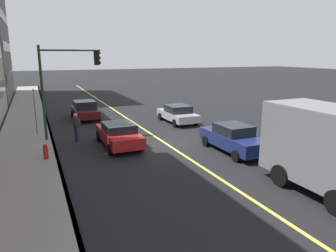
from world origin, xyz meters
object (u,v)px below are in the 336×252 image
Objects in this scene: pedestrian_with_backpack at (76,125)px; traffic_light_mast at (65,77)px; car_maroon at (85,110)px; car_silver at (178,114)px; street_sign_post at (35,109)px; car_navy at (233,138)px; fire_hydrant at (46,153)px; car_red at (119,134)px.

traffic_light_mast is (0.60, 0.40, 2.95)m from pedestrian_with_backpack.
car_maroon is 7.84m from car_silver.
street_sign_post reaches higher than car_silver.
pedestrian_with_backpack reaches higher than car_maroon.
traffic_light_mast is at bearing 102.44° from car_silver.
traffic_light_mast is at bearing 162.20° from car_maroon.
pedestrian_with_backpack reaches higher than car_silver.
car_navy reaches higher than fire_hydrant.
fire_hydrant is (-10.11, 3.54, -0.31)m from car_maroon.
car_red is 1.02× the size of car_navy.
car_silver is (8.14, -0.43, -0.06)m from car_navy.
street_sign_post reaches higher than fire_hydrant.
car_silver is 4.60× the size of fire_hydrant.
traffic_light_mast reaches higher than car_silver.
traffic_light_mast reaches higher than street_sign_post.
car_navy reaches higher than car_silver.
car_red reaches higher than fire_hydrant.
fire_hydrant is at bearing 107.67° from car_red.
car_maroon is 10.71m from fire_hydrant.
car_red is 6.64m from car_navy.
car_navy is 1.44× the size of street_sign_post.
car_maroon is at bearing 56.81° from car_silver.
car_red is (-8.80, -0.57, -0.06)m from car_maroon.
car_red is 4.93× the size of fire_hydrant.
car_maroon reaches higher than car_red.
car_navy is at bearing -123.17° from car_red.
car_navy is 2.56× the size of pedestrian_with_backpack.
car_maroon is 0.93× the size of car_silver.
fire_hydrant is (-5.81, 10.10, -0.25)m from car_silver.
street_sign_post reaches higher than car_navy.
car_maroon is 6.12m from street_sign_post.
car_silver is at bearing -73.03° from pedestrian_with_backpack.
traffic_light_mast reaches higher than car_navy.
pedestrian_with_backpack is at bearing -133.35° from street_sign_post.
pedestrian_with_backpack is at bearing 53.77° from car_navy.
fire_hydrant is at bearing 149.52° from pedestrian_with_backpack.
car_navy is at bearing -127.98° from street_sign_post.
fire_hydrant is (-3.93, 1.56, -3.53)m from traffic_light_mast.
car_maroon is 8.81m from car_red.
car_maroon reaches higher than car_silver.
car_maroon is 2.26× the size of pedestrian_with_backpack.
car_silver is at bearing -123.19° from car_maroon.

